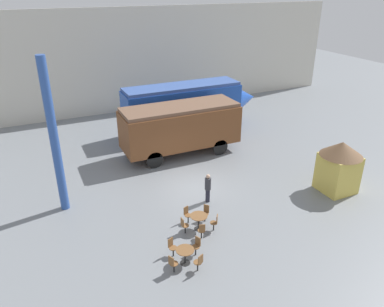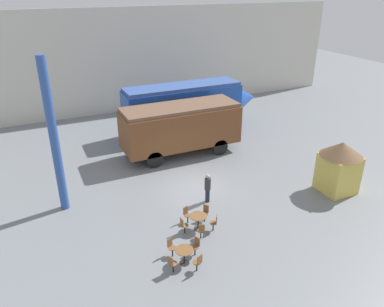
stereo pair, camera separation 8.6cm
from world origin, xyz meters
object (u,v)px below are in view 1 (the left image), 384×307
at_px(cafe_table_mid, 199,219).
at_px(ticket_kiosk, 339,164).
at_px(cafe_table_near, 185,253).
at_px(visitor_person, 208,187).
at_px(passenger_coach_wooden, 180,125).
at_px(cafe_chair_0, 172,246).
at_px(streamlined_locomotive, 191,104).

distance_m(cafe_table_mid, ticket_kiosk, 8.79).
xyz_separation_m(cafe_table_near, visitor_person, (3.10, 3.97, 0.36)).
distance_m(passenger_coach_wooden, cafe_table_mid, 8.94).
relative_size(passenger_coach_wooden, cafe_chair_0, 9.10).
bearing_deg(passenger_coach_wooden, visitor_person, -100.15).
bearing_deg(visitor_person, passenger_coach_wooden, 79.85).
bearing_deg(cafe_chair_0, cafe_table_near, 0.00).
relative_size(visitor_person, ticket_kiosk, 0.55).
relative_size(cafe_table_near, cafe_chair_0, 0.91).
distance_m(streamlined_locomotive, cafe_table_near, 15.61).
relative_size(passenger_coach_wooden, cafe_table_near, 10.02).
height_order(streamlined_locomotive, cafe_chair_0, streamlined_locomotive).
xyz_separation_m(passenger_coach_wooden, cafe_table_near, (-4.24, -10.34, -1.52)).
bearing_deg(cafe_table_mid, ticket_kiosk, 0.33).
bearing_deg(passenger_coach_wooden, streamlined_locomotive, 56.00).
distance_m(streamlined_locomotive, cafe_table_mid, 13.21).
bearing_deg(cafe_table_mid, visitor_person, 53.19).
height_order(cafe_chair_0, ticket_kiosk, ticket_kiosk).
bearing_deg(ticket_kiosk, visitor_person, 164.58).
bearing_deg(passenger_coach_wooden, cafe_table_mid, -107.59).
relative_size(cafe_table_mid, ticket_kiosk, 0.28).
xyz_separation_m(cafe_table_mid, ticket_kiosk, (8.73, 0.05, 1.07)).
bearing_deg(streamlined_locomotive, cafe_chair_0, -117.85).
relative_size(cafe_table_mid, cafe_chair_0, 0.98).
height_order(passenger_coach_wooden, visitor_person, passenger_coach_wooden).
xyz_separation_m(cafe_table_near, cafe_table_mid, (1.58, 1.94, 0.06)).
xyz_separation_m(cafe_table_near, ticket_kiosk, (10.30, 1.99, 1.13)).
bearing_deg(cafe_table_mid, streamlined_locomotive, 66.95).
xyz_separation_m(cafe_table_near, cafe_chair_0, (-0.32, 0.70, -0.04)).
height_order(streamlined_locomotive, passenger_coach_wooden, streamlined_locomotive).
bearing_deg(ticket_kiosk, cafe_chair_0, -173.08).
distance_m(streamlined_locomotive, ticket_kiosk, 12.55).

